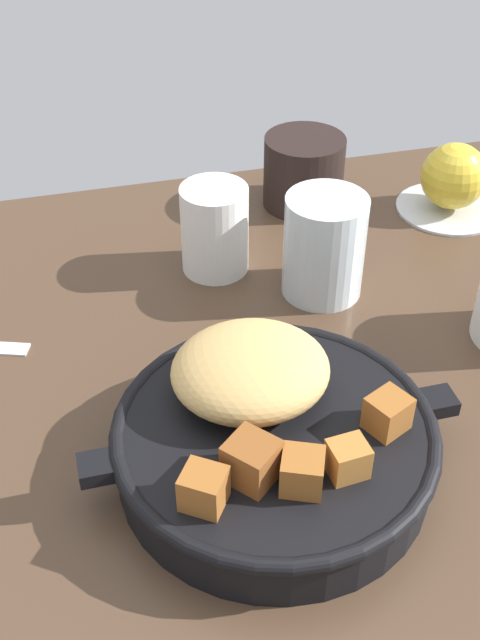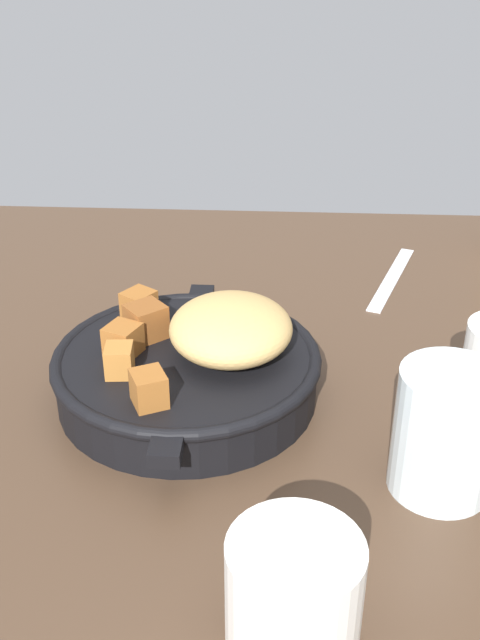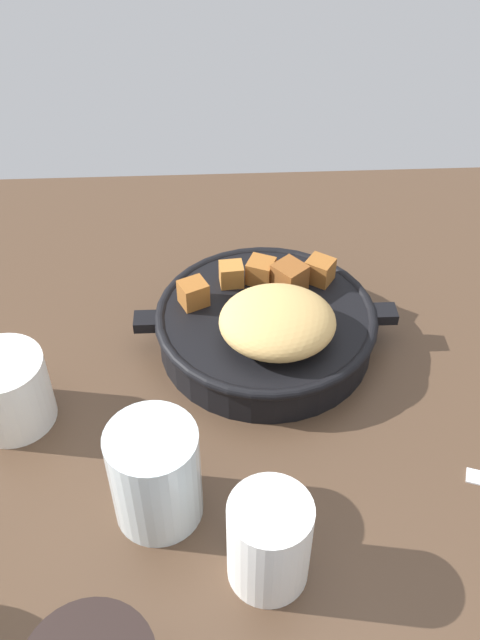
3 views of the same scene
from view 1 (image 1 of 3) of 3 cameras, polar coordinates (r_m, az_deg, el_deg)
The scene contains 7 objects.
ground_plane at distance 63.71cm, azimuth -0.55°, elevation -8.63°, with size 92.01×81.96×2.40cm, color #473323.
cast_iron_skillet at distance 58.03cm, azimuth 2.25°, elevation -8.13°, with size 28.05×23.73×8.96cm.
saucer_plate at distance 92.08cm, azimuth 14.76°, elevation 7.86°, with size 11.51×11.51×0.60cm, color #B7BABF.
red_apple at distance 90.22cm, azimuth 15.15°, elevation 9.98°, with size 7.18×7.18×7.18cm, color gold.
white_creamer_pitcher at distance 77.38cm, azimuth -1.84°, elevation 6.55°, with size 6.59×6.59×8.94cm, color white.
water_glass_tall at distance 74.29cm, azimuth 6.08°, elevation 5.31°, with size 7.67×7.67×10.01cm, color silver.
coffee_mug_dark at distance 88.88cm, azimuth 4.61°, elevation 10.61°, with size 8.86×8.86×7.89cm, color black.
Camera 1 is at (-10.28, -41.90, 45.68)cm, focal length 44.42 mm.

